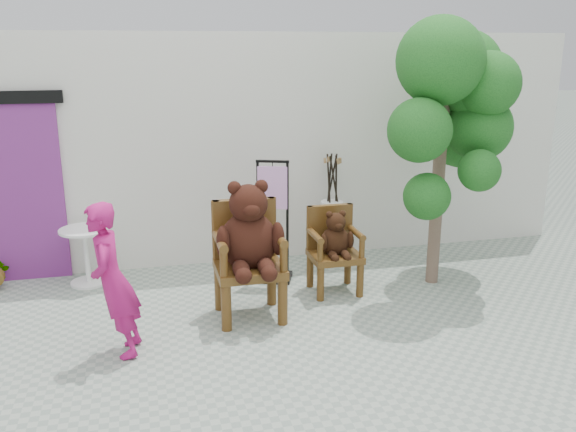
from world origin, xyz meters
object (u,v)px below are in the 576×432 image
Objects in this scene: cafe_table at (86,250)px; display_stand at (273,235)px; tree at (459,102)px; chair_small at (334,242)px; chair_big at (249,241)px; person at (113,281)px; stool_bucket at (332,214)px.

cafe_table is 2.28m from display_stand.
cafe_table is at bearing 167.88° from tree.
chair_big is at bearing -157.05° from chair_small.
chair_big is 2.28m from cafe_table.
person is 0.98× the size of display_stand.
person reaches higher than cafe_table.
display_stand reaches higher than stool_bucket.
cafe_table is at bearing -163.64° from person.
cafe_table is at bearing 162.00° from chair_small.
stool_bucket is 2.22m from tree.
chair_small is 0.69× the size of stool_bucket.
stool_bucket is at bearing 51.10° from display_stand.
display_stand is (0.48, 0.98, -0.27)m from chair_big.
tree is at bearing 10.12° from chair_big.
chair_small reaches higher than cafe_table.
chair_small is 2.18m from tree.
person is at bearing -120.14° from display_stand.
tree is (4.34, -0.93, 1.76)m from cafe_table.
chair_big is at bearing -95.33° from display_stand.
chair_big is 1.12m from display_stand.
person reaches higher than chair_small.
person is at bearing -78.57° from cafe_table.
display_stand is at bearing 64.08° from chair_big.
chair_small is 2.67m from person.
stool_bucket reaches higher than chair_small.
chair_small is at bearing -18.94° from display_stand.
chair_big reaches higher than person.
person is (-2.47, -0.99, 0.14)m from chair_small.
stool_bucket is (3.17, 0.14, 0.20)m from cafe_table.
display_stand is (2.23, -0.41, 0.14)m from cafe_table.
tree reaches higher than person.
chair_small is 1.11m from stool_bucket.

